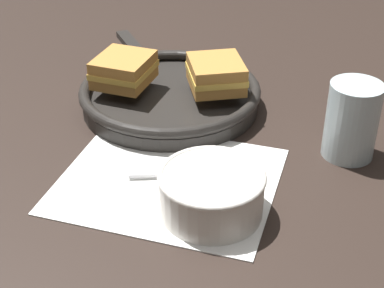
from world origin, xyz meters
The scene contains 8 objects.
ground_plane centered at (0.00, 0.00, 0.00)m, with size 4.00×4.00×0.00m, color black.
napkin centered at (-0.01, -0.04, 0.00)m, with size 0.30×0.26×0.00m.
soup_bowl centered at (0.06, -0.09, 0.04)m, with size 0.14×0.14×0.06m.
spoon centered at (0.03, -0.02, 0.01)m, with size 0.14×0.06×0.01m.
skillet centered at (-0.07, 0.17, 0.02)m, with size 0.33×0.38×0.04m.
sandwich_near_left centered at (-0.15, 0.16, 0.07)m, with size 0.09×0.10×0.05m.
sandwich_near_right centered at (0.01, 0.18, 0.07)m, with size 0.12×0.12×0.05m.
drinking_glass centered at (0.23, 0.10, 0.06)m, with size 0.08×0.08×0.11m.
Camera 1 is at (0.20, -0.67, 0.48)m, focal length 55.00 mm.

